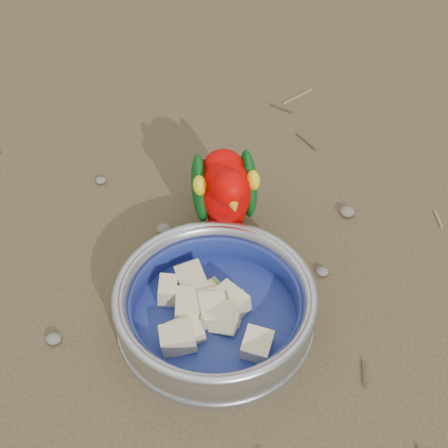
# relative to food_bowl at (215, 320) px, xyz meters

# --- Properties ---
(ground) EXTENTS (60.00, 60.00, 0.00)m
(ground) POSITION_rel_food_bowl_xyz_m (-0.00, 0.06, -0.01)
(ground) COLOR brown
(food_bowl) EXTENTS (0.24, 0.24, 0.02)m
(food_bowl) POSITION_rel_food_bowl_xyz_m (0.00, 0.00, 0.00)
(food_bowl) COLOR #B2B2BA
(food_bowl) RESTS_ON ground
(bowl_wall) EXTENTS (0.24, 0.24, 0.04)m
(bowl_wall) POSITION_rel_food_bowl_xyz_m (0.00, 0.00, 0.03)
(bowl_wall) COLOR #B2B2BA
(bowl_wall) RESTS_ON food_bowl
(fruit_wedges) EXTENTS (0.14, 0.14, 0.03)m
(fruit_wedges) POSITION_rel_food_bowl_xyz_m (0.00, -0.00, 0.02)
(fruit_wedges) COLOR beige
(fruit_wedges) RESTS_ON food_bowl
(lory_parrot) EXTENTS (0.15, 0.20, 0.15)m
(lory_parrot) POSITION_rel_food_bowl_xyz_m (-0.02, 0.15, 0.07)
(lory_parrot) COLOR #D50100
(lory_parrot) RESTS_ON ground
(ground_debris) EXTENTS (0.90, 0.80, 0.01)m
(ground_debris) POSITION_rel_food_bowl_xyz_m (-0.05, 0.09, -0.01)
(ground_debris) COLOR olive
(ground_debris) RESTS_ON ground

